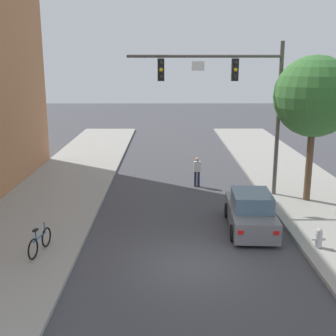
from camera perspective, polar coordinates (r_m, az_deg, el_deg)
ground_plane at (r=14.90m, az=3.29°, el=-12.68°), size 120.00×120.00×0.00m
sidewalk_left at (r=15.86m, az=-21.39°, el=-11.66°), size 5.00×60.00×0.15m
traffic_signal_mast at (r=21.20m, az=8.97°, el=10.23°), size 7.44×0.38×7.50m
car_lead_grey at (r=17.87m, az=10.92°, el=-5.80°), size 2.00×4.32×1.60m
pedestrian_crossing_road at (r=23.55m, az=3.89°, el=-0.32°), size 0.36×0.22×1.64m
bicycle_leaning at (r=15.86m, az=-16.67°, el=-9.43°), size 0.35×1.76×0.98m
fire_hydrant at (r=16.56m, az=19.41°, el=-8.76°), size 0.48×0.24×0.72m
street_tree_second at (r=21.13m, az=18.90°, el=8.94°), size 3.75×3.75×6.87m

